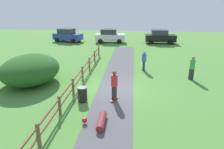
% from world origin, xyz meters
% --- Properties ---
extents(ground_plane, '(60.00, 60.00, 0.00)m').
position_xyz_m(ground_plane, '(0.00, 0.00, 0.00)').
color(ground_plane, '#4C8438').
extents(asphalt_path, '(2.40, 28.00, 0.02)m').
position_xyz_m(asphalt_path, '(0.00, 0.00, 0.01)').
color(asphalt_path, '#515156').
rests_on(asphalt_path, ground_plane).
extents(wooden_fence, '(0.12, 18.12, 1.10)m').
position_xyz_m(wooden_fence, '(-2.60, 0.00, 0.67)').
color(wooden_fence, brown).
rests_on(wooden_fence, ground_plane).
extents(bush_large, '(3.99, 4.79, 2.08)m').
position_xyz_m(bush_large, '(-6.19, 0.45, 1.04)').
color(bush_large, '#23561E').
rests_on(bush_large, ground_plane).
extents(trash_bin, '(0.56, 0.56, 0.90)m').
position_xyz_m(trash_bin, '(-1.80, -2.15, 0.45)').
color(trash_bin, black).
rests_on(trash_bin, ground_plane).
extents(skater_riding, '(0.48, 0.82, 1.86)m').
position_xyz_m(skater_riding, '(0.07, -1.85, 1.06)').
color(skater_riding, '#B23326').
rests_on(skater_riding, asphalt_path).
extents(skater_fallen, '(1.16, 1.45, 0.36)m').
position_xyz_m(skater_fallen, '(-0.37, -4.56, 0.20)').
color(skater_fallen, maroon).
rests_on(skater_fallen, asphalt_path).
extents(skateboard_loose, '(0.31, 0.82, 0.08)m').
position_xyz_m(skateboard_loose, '(-0.36, 1.90, 0.09)').
color(skateboard_loose, black).
rests_on(skateboard_loose, asphalt_path).
extents(bystander_green, '(0.49, 0.49, 1.82)m').
position_xyz_m(bystander_green, '(5.59, 2.33, 1.01)').
color(bystander_green, '#2D2D33').
rests_on(bystander_green, ground_plane).
extents(bystander_blue, '(0.40, 0.40, 1.73)m').
position_xyz_m(bystander_blue, '(2.08, 4.20, 0.95)').
color(bystander_blue, '#2D2D33').
rests_on(bystander_blue, ground_plane).
extents(parked_car_black, '(4.23, 2.05, 1.92)m').
position_xyz_m(parked_car_black, '(4.91, 17.00, 0.96)').
color(parked_car_black, black).
rests_on(parked_car_black, ground_plane).
extents(parked_car_white, '(4.27, 2.15, 1.92)m').
position_xyz_m(parked_car_white, '(-2.27, 17.00, 0.96)').
color(parked_car_white, silver).
rests_on(parked_car_white, ground_plane).
extents(parked_car_blue, '(4.49, 2.76, 1.92)m').
position_xyz_m(parked_car_blue, '(-8.53, 17.02, 0.96)').
color(parked_car_blue, '#283D99').
rests_on(parked_car_blue, ground_plane).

